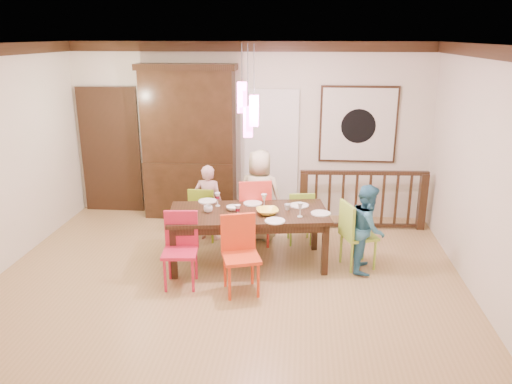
# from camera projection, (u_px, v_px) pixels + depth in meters

# --- Properties ---
(floor) EXTENTS (6.00, 6.00, 0.00)m
(floor) POSITION_uv_depth(u_px,v_px,m) (228.00, 279.00, 6.42)
(floor) COLOR #A98851
(floor) RESTS_ON ground
(ceiling) EXTENTS (6.00, 6.00, 0.00)m
(ceiling) POSITION_uv_depth(u_px,v_px,m) (224.00, 44.00, 5.54)
(ceiling) COLOR white
(ceiling) RESTS_ON wall_back
(wall_back) EXTENTS (6.00, 0.00, 6.00)m
(wall_back) POSITION_uv_depth(u_px,v_px,m) (249.00, 131.00, 8.36)
(wall_back) COLOR beige
(wall_back) RESTS_ON floor
(wall_right) EXTENTS (0.00, 5.00, 5.00)m
(wall_right) POSITION_uv_depth(u_px,v_px,m) (485.00, 176.00, 5.71)
(wall_right) COLOR beige
(wall_right) RESTS_ON floor
(crown_molding) EXTENTS (6.00, 5.00, 0.16)m
(crown_molding) POSITION_uv_depth(u_px,v_px,m) (224.00, 52.00, 5.57)
(crown_molding) COLOR black
(crown_molding) RESTS_ON wall_back
(panel_door) EXTENTS (1.04, 0.07, 2.24)m
(panel_door) POSITION_uv_depth(u_px,v_px,m) (111.00, 152.00, 8.64)
(panel_door) COLOR black
(panel_door) RESTS_ON wall_back
(white_doorway) EXTENTS (0.97, 0.05, 2.22)m
(white_doorway) POSITION_uv_depth(u_px,v_px,m) (269.00, 156.00, 8.41)
(white_doorway) COLOR silver
(white_doorway) RESTS_ON wall_back
(painting) EXTENTS (1.25, 0.06, 1.25)m
(painting) POSITION_uv_depth(u_px,v_px,m) (358.00, 125.00, 8.11)
(painting) COLOR black
(painting) RESTS_ON wall_back
(pendant_cluster) EXTENTS (0.27, 0.21, 1.14)m
(pendant_cluster) POSITION_uv_depth(u_px,v_px,m) (248.00, 109.00, 6.23)
(pendant_cluster) COLOR #FF4CB9
(pendant_cluster) RESTS_ON ceiling
(dining_table) EXTENTS (2.22, 1.26, 0.75)m
(dining_table) POSITION_uv_depth(u_px,v_px,m) (249.00, 217.00, 6.67)
(dining_table) COLOR black
(dining_table) RESTS_ON floor
(chair_far_left) EXTENTS (0.38, 0.38, 0.84)m
(chair_far_left) POSITION_uv_depth(u_px,v_px,m) (204.00, 209.00, 7.53)
(chair_far_left) COLOR #7EA01C
(chair_far_left) RESTS_ON floor
(chair_far_mid) EXTENTS (0.56, 0.56, 1.03)m
(chair_far_mid) POSITION_uv_depth(u_px,v_px,m) (253.00, 206.00, 7.33)
(chair_far_mid) COLOR red
(chair_far_mid) RESTS_ON floor
(chair_far_right) EXTENTS (0.42, 0.42, 0.82)m
(chair_far_right) POSITION_uv_depth(u_px,v_px,m) (300.00, 213.00, 7.42)
(chair_far_right) COLOR #83B12C
(chair_far_right) RESTS_ON floor
(chair_near_left) EXTENTS (0.45, 0.45, 0.92)m
(chair_near_left) POSITION_uv_depth(u_px,v_px,m) (180.00, 246.00, 6.10)
(chair_near_left) COLOR red
(chair_near_left) RESTS_ON floor
(chair_near_mid) EXTENTS (0.53, 0.53, 0.94)m
(chair_near_mid) POSITION_uv_depth(u_px,v_px,m) (241.00, 251.00, 5.93)
(chair_near_mid) COLOR red
(chair_near_mid) RESTS_ON floor
(chair_end_right) EXTENTS (0.53, 0.53, 0.91)m
(chair_end_right) POSITION_uv_depth(u_px,v_px,m) (359.00, 230.00, 6.62)
(chair_end_right) COLOR #9AC73B
(chair_end_right) RESTS_ON floor
(china_hutch) EXTENTS (1.62, 0.46, 2.56)m
(china_hutch) POSITION_uv_depth(u_px,v_px,m) (189.00, 143.00, 8.30)
(china_hutch) COLOR black
(china_hutch) RESTS_ON floor
(balustrade) EXTENTS (2.02, 0.20, 0.96)m
(balustrade) POSITION_uv_depth(u_px,v_px,m) (363.00, 199.00, 7.95)
(balustrade) COLOR black
(balustrade) RESTS_ON floor
(person_far_left) EXTENTS (0.44, 0.30, 1.17)m
(person_far_left) POSITION_uv_depth(u_px,v_px,m) (208.00, 203.00, 7.51)
(person_far_left) COLOR beige
(person_far_left) RESTS_ON floor
(person_far_mid) EXTENTS (0.75, 0.56, 1.40)m
(person_far_mid) POSITION_uv_depth(u_px,v_px,m) (260.00, 195.00, 7.47)
(person_far_mid) COLOR #BEB68F
(person_far_mid) RESTS_ON floor
(person_end_right) EXTENTS (0.51, 0.62, 1.17)m
(person_end_right) POSITION_uv_depth(u_px,v_px,m) (367.00, 228.00, 6.51)
(person_end_right) COLOR teal
(person_end_right) RESTS_ON floor
(serving_bowl) EXTENTS (0.35, 0.35, 0.07)m
(serving_bowl) POSITION_uv_depth(u_px,v_px,m) (267.00, 211.00, 6.54)
(serving_bowl) COLOR yellow
(serving_bowl) RESTS_ON dining_table
(small_bowl) EXTENTS (0.22, 0.22, 0.05)m
(small_bowl) POSITION_uv_depth(u_px,v_px,m) (233.00, 208.00, 6.69)
(small_bowl) COLOR white
(small_bowl) RESTS_ON dining_table
(cup_left) EXTENTS (0.12, 0.12, 0.09)m
(cup_left) POSITION_uv_depth(u_px,v_px,m) (208.00, 209.00, 6.60)
(cup_left) COLOR silver
(cup_left) RESTS_ON dining_table
(cup_right) EXTENTS (0.11, 0.11, 0.08)m
(cup_right) POSITION_uv_depth(u_px,v_px,m) (287.00, 207.00, 6.69)
(cup_right) COLOR silver
(cup_right) RESTS_ON dining_table
(plate_far_left) EXTENTS (0.26, 0.26, 0.01)m
(plate_far_left) POSITION_uv_depth(u_px,v_px,m) (207.00, 201.00, 7.03)
(plate_far_left) COLOR white
(plate_far_left) RESTS_ON dining_table
(plate_far_mid) EXTENTS (0.26, 0.26, 0.01)m
(plate_far_mid) POSITION_uv_depth(u_px,v_px,m) (253.00, 203.00, 6.94)
(plate_far_mid) COLOR white
(plate_far_mid) RESTS_ON dining_table
(plate_far_right) EXTENTS (0.26, 0.26, 0.01)m
(plate_far_right) POSITION_uv_depth(u_px,v_px,m) (299.00, 205.00, 6.86)
(plate_far_right) COLOR white
(plate_far_right) RESTS_ON dining_table
(plate_near_left) EXTENTS (0.26, 0.26, 0.01)m
(plate_near_left) POSITION_uv_depth(u_px,v_px,m) (187.00, 217.00, 6.42)
(plate_near_left) COLOR white
(plate_near_left) RESTS_ON dining_table
(plate_near_mid) EXTENTS (0.26, 0.26, 0.01)m
(plate_near_mid) POSITION_uv_depth(u_px,v_px,m) (275.00, 221.00, 6.29)
(plate_near_mid) COLOR white
(plate_near_mid) RESTS_ON dining_table
(plate_end_right) EXTENTS (0.26, 0.26, 0.01)m
(plate_end_right) POSITION_uv_depth(u_px,v_px,m) (321.00, 213.00, 6.55)
(plate_end_right) COLOR white
(plate_end_right) RESTS_ON dining_table
(wine_glass_a) EXTENTS (0.08, 0.08, 0.19)m
(wine_glass_a) POSITION_uv_depth(u_px,v_px,m) (218.00, 199.00, 6.83)
(wine_glass_a) COLOR #590C19
(wine_glass_a) RESTS_ON dining_table
(wine_glass_b) EXTENTS (0.08, 0.08, 0.19)m
(wine_glass_b) POSITION_uv_depth(u_px,v_px,m) (264.00, 201.00, 6.77)
(wine_glass_b) COLOR silver
(wine_glass_b) RESTS_ON dining_table
(wine_glass_c) EXTENTS (0.08, 0.08, 0.19)m
(wine_glass_c) POSITION_uv_depth(u_px,v_px,m) (238.00, 212.00, 6.35)
(wine_glass_c) COLOR #590C19
(wine_glass_c) RESTS_ON dining_table
(wine_glass_d) EXTENTS (0.08, 0.08, 0.19)m
(wine_glass_d) POSITION_uv_depth(u_px,v_px,m) (300.00, 210.00, 6.43)
(wine_glass_d) COLOR silver
(wine_glass_d) RESTS_ON dining_table
(napkin) EXTENTS (0.18, 0.14, 0.01)m
(napkin) POSITION_uv_depth(u_px,v_px,m) (246.00, 222.00, 6.26)
(napkin) COLOR #D83359
(napkin) RESTS_ON dining_table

